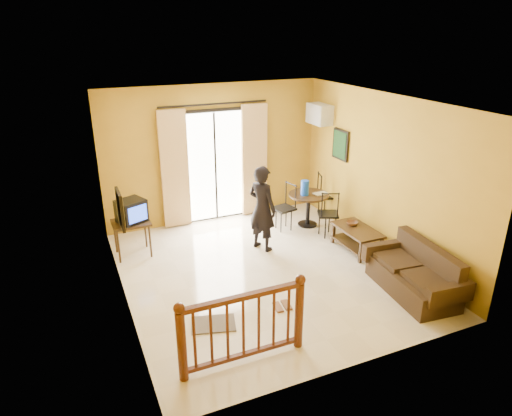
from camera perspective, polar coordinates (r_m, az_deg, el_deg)
name	(u,v)px	position (r m, az deg, el deg)	size (l,w,h in m)	color
ground	(265,271)	(7.70, 1.10, -7.91)	(5.00, 5.00, 0.00)	beige
room_shell	(265,174)	(7.02, 1.19, 4.25)	(5.00, 5.00, 5.00)	white
balcony_door	(215,165)	(9.33, -5.10, 5.35)	(2.25, 0.14, 2.46)	black
tv_table	(131,226)	(8.28, -15.35, -2.15)	(0.65, 0.54, 0.64)	black
television	(131,211)	(8.18, -15.32, -0.35)	(0.56, 0.54, 0.40)	black
picture_left	(120,209)	(6.32, -16.60, -0.18)	(0.05, 0.42, 0.52)	black
dining_table	(308,201)	(9.27, 6.57, 0.91)	(0.81, 0.81, 0.68)	black
water_jug	(305,188)	(9.11, 6.13, 2.53)	(0.16, 0.16, 0.30)	blue
serving_tray	(321,194)	(9.24, 8.08, 1.80)	(0.28, 0.18, 0.02)	beige
dining_chairs	(312,226)	(9.42, 7.01, -2.28)	(1.65, 1.39, 0.95)	black
air_conditioner	(319,114)	(9.54, 7.90, 11.55)	(0.31, 0.60, 0.40)	silver
botanical_print	(340,145)	(9.18, 10.51, 7.79)	(0.05, 0.50, 0.60)	black
coffee_table	(357,236)	(8.46, 12.48, -3.41)	(0.54, 0.97, 0.43)	black
bowl	(352,223)	(8.51, 11.92, -1.90)	(0.21, 0.21, 0.07)	brown
sofa	(415,275)	(7.43, 19.28, -7.95)	(0.88, 1.65, 0.76)	#322213
standing_person	(262,208)	(8.14, 0.77, -0.05)	(0.57, 0.38, 1.58)	black
stair_balustrade	(243,323)	(5.55, -1.60, -14.16)	(1.63, 0.13, 1.04)	#471E0F
doormat	(213,324)	(6.49, -5.35, -14.23)	(0.60, 0.40, 0.02)	#574E46
sandals	(282,306)	(6.82, 3.30, -12.14)	(0.27, 0.26, 0.03)	brown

